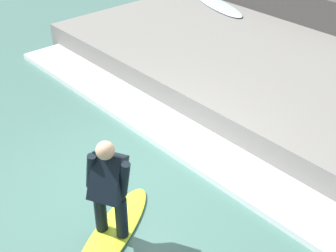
# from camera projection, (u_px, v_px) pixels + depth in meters

# --- Properties ---
(ground_plane) EXTENTS (28.00, 28.00, 0.00)m
(ground_plane) POSITION_uv_depth(u_px,v_px,m) (130.00, 184.00, 6.98)
(ground_plane) COLOR #426B60
(concrete_ledge) EXTENTS (4.40, 10.85, 0.53)m
(concrete_ledge) POSITION_uv_depth(u_px,v_px,m) (293.00, 85.00, 9.07)
(concrete_ledge) COLOR slate
(concrete_ledge) RESTS_ON ground_plane
(wave_foam_crest) EXTENTS (0.90, 10.31, 0.11)m
(wave_foam_crest) POSITION_uv_depth(u_px,v_px,m) (195.00, 146.00, 7.70)
(wave_foam_crest) COLOR white
(wave_foam_crest) RESTS_ON ground_plane
(surfboard_riding) EXTENTS (1.90, 1.30, 0.06)m
(surfboard_riding) POSITION_uv_depth(u_px,v_px,m) (113.00, 233.00, 6.09)
(surfboard_riding) COLOR #BFE02D
(surfboard_riding) RESTS_ON ground_plane
(surfer_riding) EXTENTS (0.59, 0.61, 1.41)m
(surfer_riding) POSITION_uv_depth(u_px,v_px,m) (108.00, 185.00, 5.65)
(surfer_riding) COLOR black
(surfer_riding) RESTS_ON surfboard_riding
(surfboard_spare) EXTENTS (1.11, 2.13, 0.06)m
(surfboard_spare) POSITION_uv_depth(u_px,v_px,m) (219.00, 6.00, 12.17)
(surfboard_spare) COLOR silver
(surfboard_spare) RESTS_ON concrete_ledge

